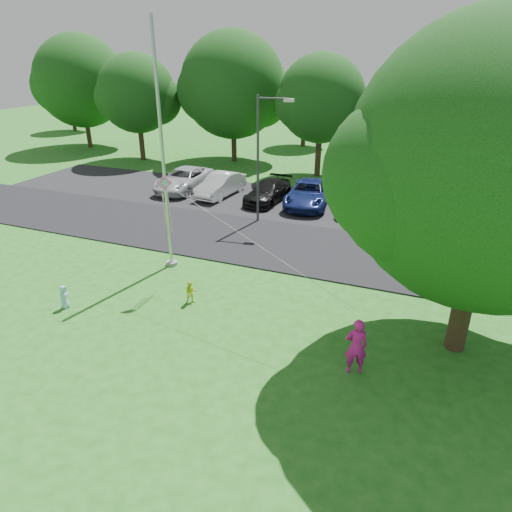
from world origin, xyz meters
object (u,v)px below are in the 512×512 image
at_px(child_yellow, 191,292).
at_px(kite, 170,197).
at_px(street_lamp, 263,149).
at_px(trash_can, 364,222).
at_px(flagpole, 164,173).
at_px(woman, 356,346).
at_px(child_blue, 64,297).
at_px(big_tree, 488,172).

distance_m(child_yellow, kite, 3.64).
bearing_deg(street_lamp, trash_can, -1.52).
relative_size(flagpole, woman, 5.52).
bearing_deg(kite, child_blue, -171.82).
distance_m(street_lamp, trash_can, 6.53).
xyz_separation_m(street_lamp, trash_can, (5.47, 0.63, -3.52)).
xyz_separation_m(big_tree, child_yellow, (-9.19, -0.61, -5.32)).
relative_size(flagpole, child_blue, 11.09).
height_order(trash_can, woman, woman).
distance_m(trash_can, big_tree, 11.65).
relative_size(big_tree, child_yellow, 11.20).
distance_m(child_yellow, child_blue, 4.66).
height_order(street_lamp, child_blue, street_lamp).
height_order(flagpole, street_lamp, flagpole).
xyz_separation_m(woman, kite, (-7.63, 2.60, 2.91)).
xyz_separation_m(flagpole, trash_can, (7.22, 7.37, -3.62)).
height_order(street_lamp, woman, street_lamp).
xyz_separation_m(flagpole, child_blue, (-1.70, -4.70, -3.72)).
height_order(child_blue, kite, kite).
height_order(flagpole, kite, flagpole).
bearing_deg(street_lamp, kite, -100.66).
distance_m(trash_can, woman, 11.93).
bearing_deg(big_tree, trash_can, 115.34).
xyz_separation_m(big_tree, child_blue, (-13.38, -2.66, -5.32)).
relative_size(street_lamp, child_blue, 7.49).
height_order(woman, kite, kite).
xyz_separation_m(street_lamp, child_yellow, (0.73, -9.39, -3.61)).
xyz_separation_m(woman, child_yellow, (-6.51, 1.77, -0.46)).
xyz_separation_m(trash_can, child_blue, (-8.92, -12.06, -0.09)).
distance_m(flagpole, kite, 2.30).
bearing_deg(big_tree, street_lamp, 138.51).
xyz_separation_m(child_blue, kite, (3.07, 2.87, 3.36)).
relative_size(flagpole, kite, 1.23).
height_order(big_tree, kite, big_tree).
distance_m(big_tree, child_blue, 14.64).
relative_size(trash_can, big_tree, 0.11).
distance_m(trash_can, child_blue, 15.01).
bearing_deg(kite, woman, -53.76).
bearing_deg(street_lamp, woman, -65.10).
bearing_deg(trash_can, woman, -81.45).
xyz_separation_m(woman, child_blue, (-10.70, -0.28, -0.45)).
relative_size(flagpole, child_yellow, 11.17).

